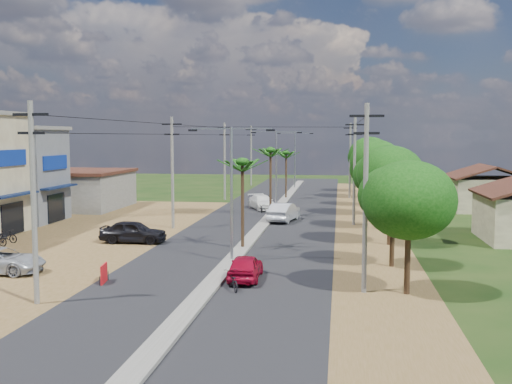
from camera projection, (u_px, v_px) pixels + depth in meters
The scene contains 38 objects.
ground at pixel (232, 262), 35.53m from camera, with size 160.00×160.00×0.00m, color black.
road at pixel (264, 225), 50.32m from camera, with size 12.00×110.00×0.04m, color black.
median at pixel (268, 219), 53.27m from camera, with size 1.00×90.00×0.18m, color #605E56.
dirt_lot_west at pixel (57, 234), 45.49m from camera, with size 18.00×46.00×0.04m, color brown.
dirt_shoulder_east at pixel (366, 227), 49.14m from camera, with size 5.00×90.00×0.03m, color brown.
shophouse_grey at pixel (12, 174), 51.98m from camera, with size 9.00×6.40×8.30m.
low_shed at pixel (74, 189), 61.91m from camera, with size 10.40×10.40×3.95m.
house_east_far at pixel (487, 187), 60.01m from camera, with size 7.60×7.50×4.60m.
tree_east_a at pixel (409, 200), 27.88m from camera, with size 4.40×4.40×6.37m.
tree_east_b at pixel (393, 195), 33.86m from camera, with size 4.00×4.00×5.83m.
tree_east_c at pixel (390, 174), 40.63m from camera, with size 4.60×4.60×6.83m.
tree_east_d at pixel (379, 175), 47.63m from camera, with size 4.20×4.20×6.13m.
tree_east_e at pixel (376, 162), 55.42m from camera, with size 4.80×4.80×7.14m.
tree_east_f at pixel (367, 170), 63.47m from camera, with size 3.80×3.80×5.52m.
tree_east_g at pixel (370, 155), 71.15m from camera, with size 5.00×5.00×7.38m.
tree_east_h at pixel (364, 157), 79.14m from camera, with size 4.40×4.40×6.52m.
palm_median_near at pixel (242, 166), 38.95m from camera, with size 2.00×2.00×6.15m.
palm_median_mid at pixel (271, 153), 54.70m from camera, with size 2.00×2.00×6.55m.
palm_median_far at pixel (286, 155), 70.53m from camera, with size 2.00×2.00×5.85m.
streetlight_near at pixel (231, 182), 35.08m from camera, with size 5.10×0.18×8.00m.
streetlight_mid at pixel (276, 163), 59.73m from camera, with size 5.10×0.18×8.00m.
streetlight_far at pixel (295, 155), 84.38m from camera, with size 5.10×0.18×8.00m.
utility_pole_w_a at pixel (33, 198), 26.19m from camera, with size 1.60×0.24×9.00m.
utility_pole_w_b at pixel (172, 170), 47.88m from camera, with size 1.60×0.24×9.00m.
utility_pole_w_c at pixel (225, 159), 69.57m from camera, with size 1.60×0.24×9.00m.
utility_pole_w_d at pixel (251, 154), 90.28m from camera, with size 1.60×0.24×9.00m.
utility_pole_e_a at pixel (365, 194), 28.13m from camera, with size 1.60×0.24×9.00m.
utility_pole_e_b at pixel (354, 169), 49.82m from camera, with size 1.60×0.24×9.00m.
utility_pole_e_c at pixel (350, 159), 71.51m from camera, with size 1.60×0.24×9.00m.
car_red_near at pixel (245, 268), 31.00m from camera, with size 1.57×3.91×1.33m, color maroon.
car_silver_mid at pixel (284, 212), 52.21m from camera, with size 1.73×4.95×1.63m, color #A3A6AB.
car_white_far at pixel (262, 203), 60.85m from camera, with size 1.98×4.88×1.42m, color silver.
car_parked_silver at pixel (0, 261), 32.55m from camera, with size 2.26×4.91×1.36m, color #A3A6AB.
car_parked_dark at pixel (133, 232), 41.72m from camera, with size 1.85×4.60×1.57m, color black.
moto_rider_east at pixel (232, 281), 28.93m from camera, with size 0.61×1.75×0.92m, color black.
moto_rider_west_a at pixel (261, 209), 58.06m from camera, with size 0.54×1.56×0.82m, color black.
moto_rider_west_b at pixel (269, 200), 64.31m from camera, with size 0.53×1.88×1.13m, color black.
roadside_sign at pixel (104, 274), 30.32m from camera, with size 0.27×1.20×1.01m.
Camera 1 is at (6.28, -34.44, 7.48)m, focal length 42.00 mm.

